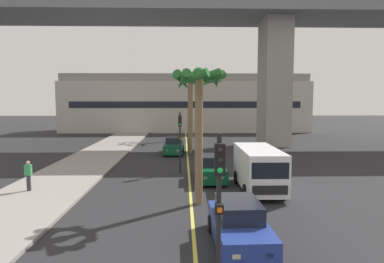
% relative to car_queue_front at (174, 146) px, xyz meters
% --- Properties ---
extents(sidewalk_left, '(4.80, 80.00, 0.15)m').
position_rel_car_queue_front_xyz_m(sidewalk_left, '(-6.73, -14.63, -0.65)').
color(sidewalk_left, gray).
rests_on(sidewalk_left, ground).
extents(lane_stripe_center, '(0.14, 56.00, 0.01)m').
position_rel_car_queue_front_xyz_m(lane_stripe_center, '(1.27, -6.63, -0.72)').
color(lane_stripe_center, '#DBCC4C').
rests_on(lane_stripe_center, ground).
extents(bridge_overpass, '(85.92, 8.00, 18.05)m').
position_rel_car_queue_front_xyz_m(bridge_overpass, '(2.11, 5.92, 13.79)').
color(bridge_overpass, slate).
rests_on(bridge_overpass, ground).
extents(pier_building_backdrop, '(39.30, 8.04, 9.14)m').
position_rel_car_queue_front_xyz_m(pier_building_backdrop, '(1.27, 23.59, 3.79)').
color(pier_building_backdrop, beige).
rests_on(pier_building_backdrop, ground).
extents(car_queue_front, '(1.93, 4.15, 1.56)m').
position_rel_car_queue_front_xyz_m(car_queue_front, '(0.00, 0.00, 0.00)').
color(car_queue_front, '#0C4728').
rests_on(car_queue_front, ground).
extents(car_queue_second, '(1.91, 4.14, 1.56)m').
position_rel_car_queue_front_xyz_m(car_queue_second, '(2.79, -19.77, 0.00)').
color(car_queue_second, navy).
rests_on(car_queue_second, ground).
extents(car_queue_third, '(1.85, 4.11, 1.56)m').
position_rel_car_queue_front_xyz_m(car_queue_third, '(2.60, -10.37, 0.00)').
color(car_queue_third, '#0C4728').
rests_on(car_queue_third, ground).
extents(delivery_van, '(2.20, 5.27, 2.36)m').
position_rel_car_queue_front_xyz_m(delivery_van, '(5.05, -12.84, 0.57)').
color(delivery_van, white).
rests_on(delivery_van, ground).
extents(traffic_light_median_near, '(0.24, 0.37, 4.20)m').
position_rel_car_queue_front_xyz_m(traffic_light_median_near, '(1.75, -22.96, 1.99)').
color(traffic_light_median_near, black).
rests_on(traffic_light_median_near, ground).
extents(traffic_light_median_far, '(0.24, 0.37, 4.20)m').
position_rel_car_queue_front_xyz_m(traffic_light_median_far, '(0.67, -8.17, 1.99)').
color(traffic_light_median_far, black).
rests_on(traffic_light_median_far, ground).
extents(palm_tree_near_median, '(3.56, 3.62, 8.63)m').
position_rel_car_queue_front_xyz_m(palm_tree_near_median, '(1.94, 11.38, 6.06)').
color(palm_tree_near_median, brown).
rests_on(palm_tree_near_median, ground).
extents(palm_tree_mid_median, '(2.58, 2.63, 6.53)m').
position_rel_car_queue_front_xyz_m(palm_tree_mid_median, '(1.62, -15.12, 4.60)').
color(palm_tree_mid_median, brown).
rests_on(palm_tree_mid_median, ground).
extents(palm_tree_far_median, '(3.44, 3.51, 7.67)m').
position_rel_car_queue_front_xyz_m(palm_tree_far_median, '(1.54, 0.27, 5.32)').
color(palm_tree_far_median, brown).
rests_on(palm_tree_far_median, ground).
extents(pedestrian_mid_block, '(0.34, 0.22, 1.62)m').
position_rel_car_queue_front_xyz_m(pedestrian_mid_block, '(-7.43, -13.08, 0.28)').
color(pedestrian_mid_block, '#2D2D38').
rests_on(pedestrian_mid_block, sidewalk_left).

